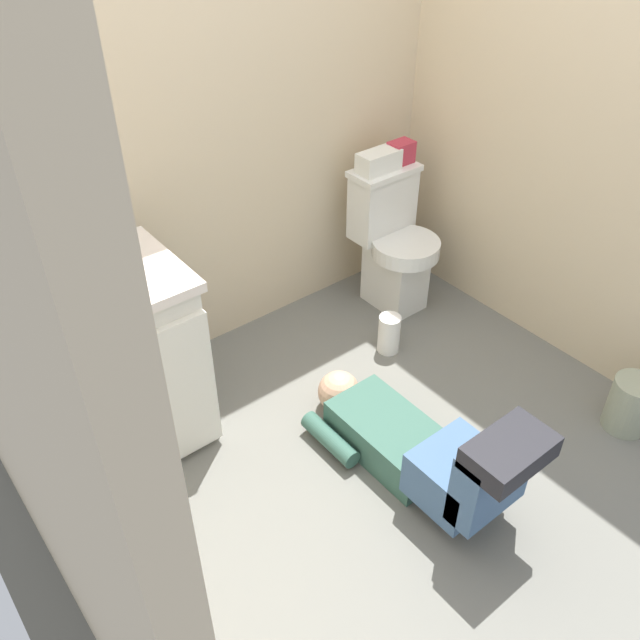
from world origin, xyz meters
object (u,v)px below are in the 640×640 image
object	(u,v)px
tissue_box	(379,161)
paper_towel_roll	(389,334)
vanity_cabinet	(119,364)
bottle_green	(89,244)
toilet	(392,242)
trash_can	(630,404)
toiletry_bag	(401,152)
soap_dispenser	(28,267)
person_plumber	(421,448)
bottle_clear	(54,260)
bottle_pink	(68,244)
faucet	(79,252)

from	to	relation	value
tissue_box	paper_towel_roll	xyz separation A→B (m)	(-0.26, -0.41, -0.70)
vanity_cabinet	bottle_green	bearing A→B (deg)	74.81
toilet	trash_can	size ratio (longest dim) A/B	2.97
paper_towel_roll	bottle_green	bearing A→B (deg)	161.44
toiletry_bag	soap_dispenser	bearing A→B (deg)	-178.97
toilet	soap_dispenser	bearing A→B (deg)	178.13
person_plumber	vanity_cabinet	bearing A→B (deg)	130.93
bottle_clear	tissue_box	bearing A→B (deg)	2.29
bottle_clear	trash_can	size ratio (longest dim) A/B	0.63
vanity_cabinet	paper_towel_roll	xyz separation A→B (m)	(1.26, -0.25, -0.32)
toiletry_bag	soap_dispenser	xyz separation A→B (m)	(-1.85, -0.03, 0.08)
trash_can	tissue_box	bearing A→B (deg)	98.15
vanity_cabinet	trash_can	world-z (taller)	vanity_cabinet
toilet	bottle_pink	distance (m)	1.68
toiletry_bag	toilet	bearing A→B (deg)	-139.23
person_plumber	soap_dispenser	world-z (taller)	soap_dispenser
person_plumber	trash_can	distance (m)	0.99
toilet	tissue_box	world-z (taller)	tissue_box
tissue_box	bottle_clear	bearing A→B (deg)	-177.71
bottle_clear	paper_towel_roll	bearing A→B (deg)	-14.21
bottle_green	trash_can	bearing A→B (deg)	-40.58
soap_dispenser	bottle_pink	world-z (taller)	bottle_pink
toiletry_bag	bottle_green	world-z (taller)	bottle_green
vanity_cabinet	person_plumber	world-z (taller)	vanity_cabinet
tissue_box	soap_dispenser	xyz separation A→B (m)	(-1.70, -0.03, 0.09)
person_plumber	trash_can	world-z (taller)	person_plumber
soap_dispenser	trash_can	world-z (taller)	soap_dispenser
faucet	tissue_box	distance (m)	1.52
toilet	bottle_pink	xyz separation A→B (m)	(-1.59, 0.09, 0.54)
bottle_clear	bottle_pink	xyz separation A→B (m)	(0.08, 0.06, 0.01)
faucet	vanity_cabinet	bearing A→B (deg)	-88.69
faucet	bottle_clear	distance (m)	0.12
vanity_cabinet	bottle_clear	world-z (taller)	bottle_clear
tissue_box	bottle_clear	distance (m)	1.62
toilet	faucet	size ratio (longest dim) A/B	7.50
person_plumber	toilet	bearing A→B (deg)	52.47
toilet	person_plumber	size ratio (longest dim) A/B	0.70
vanity_cabinet	tissue_box	xyz separation A→B (m)	(1.51, 0.16, 0.38)
bottle_clear	paper_towel_roll	distance (m)	1.62
bottle_green	toiletry_bag	bearing A→B (deg)	0.09
person_plumber	paper_towel_roll	world-z (taller)	person_plumber
faucet	toiletry_bag	xyz separation A→B (m)	(1.66, 0.01, -0.06)
bottle_green	trash_can	world-z (taller)	bottle_green
vanity_cabinet	trash_can	distance (m)	2.16
faucet	soap_dispenser	bearing A→B (deg)	-173.99
vanity_cabinet	faucet	distance (m)	0.47
soap_dispenser	trash_can	xyz separation A→B (m)	(1.91, -1.40, -0.76)
faucet	trash_can	distance (m)	2.35
bottle_clear	bottle_green	distance (m)	0.16
toiletry_bag	soap_dispenser	distance (m)	1.86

